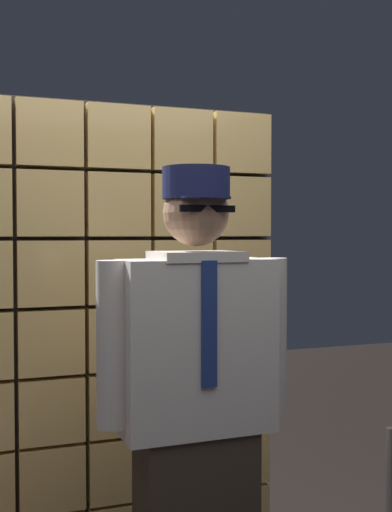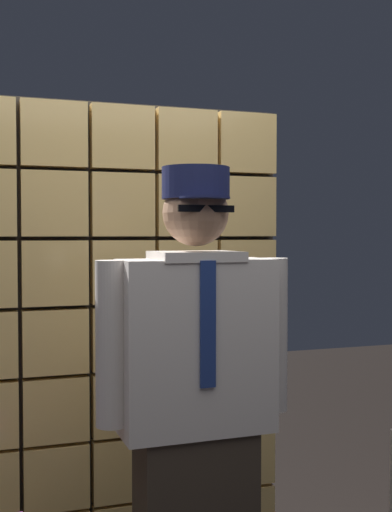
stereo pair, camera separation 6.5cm
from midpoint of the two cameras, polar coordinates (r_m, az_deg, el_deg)
glass_block_wall at (r=3.12m, az=-7.53°, el=-7.23°), size 1.61×0.10×2.25m
standing_person at (r=2.40m, az=-0.79°, el=-13.58°), size 0.73×0.31×1.84m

